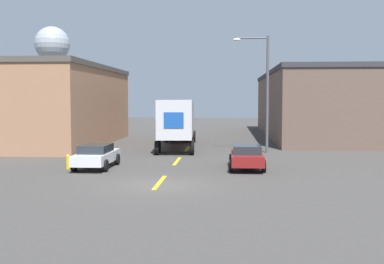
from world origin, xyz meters
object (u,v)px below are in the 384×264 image
at_px(water_tower, 52,45).
at_px(semi_truck, 178,119).
at_px(parked_car_left_near, 96,155).
at_px(street_lamp, 263,86).
at_px(parked_car_right_near, 247,156).
at_px(fire_hydrant, 68,162).

bearing_deg(water_tower, semi_truck, -57.17).
height_order(semi_truck, parked_car_left_near, semi_truck).
bearing_deg(street_lamp, semi_truck, 150.75).
bearing_deg(parked_car_right_near, semi_truck, 113.04).
bearing_deg(street_lamp, parked_car_right_near, -100.34).
height_order(parked_car_right_near, parked_car_left_near, same).
relative_size(parked_car_right_near, parked_car_left_near, 1.00).
xyz_separation_m(water_tower, street_lamp, (30.90, -41.36, -7.74)).
distance_m(water_tower, fire_hydrant, 55.52).
relative_size(parked_car_right_near, fire_hydrant, 5.38).
distance_m(semi_truck, fire_hydrant, 13.87).
bearing_deg(fire_hydrant, parked_car_right_near, 5.29).
bearing_deg(water_tower, parked_car_left_near, -67.28).
relative_size(parked_car_right_near, street_lamp, 0.53).
distance_m(semi_truck, street_lamp, 7.97).
distance_m(parked_car_right_near, street_lamp, 9.36).
relative_size(semi_truck, street_lamp, 1.55).
bearing_deg(parked_car_right_near, parked_car_left_near, -177.46).
bearing_deg(street_lamp, parked_car_left_near, -139.07).
bearing_deg(semi_truck, water_tower, 119.57).
distance_m(semi_truck, parked_car_left_near, 12.87).
xyz_separation_m(parked_car_left_near, fire_hydrant, (-1.46, -0.54, -0.31)).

